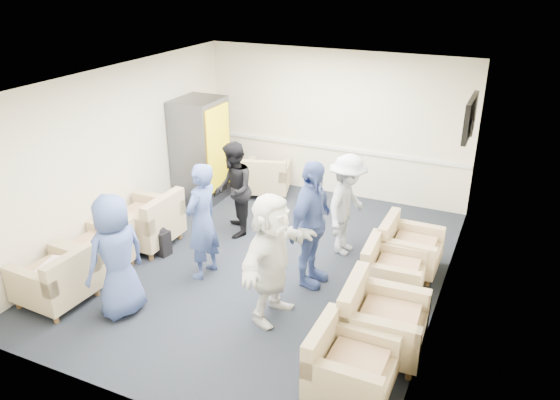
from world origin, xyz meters
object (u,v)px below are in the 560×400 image
at_px(armchair_corner, 267,178).
at_px(armchair_right_midfar, 390,272).
at_px(armchair_right_near, 346,367).
at_px(person_front_left, 116,256).
at_px(armchair_right_far, 407,249).
at_px(vending_machine, 201,150).
at_px(armchair_left_near, 58,280).
at_px(person_back_left, 234,190).
at_px(person_back_right, 347,205).
at_px(person_front_right, 272,258).
at_px(armchair_left_mid, 100,252).
at_px(person_mid_right, 311,225).
at_px(armchair_right_midnear, 379,323).
at_px(person_mid_left, 202,221).
at_px(armchair_left_far, 148,223).

bearing_deg(armchair_corner, armchair_right_midfar, 124.91).
relative_size(armchair_right_near, person_front_left, 0.51).
xyz_separation_m(armchair_right_far, vending_machine, (-4.02, 0.96, 0.63)).
distance_m(armchair_left_near, person_back_left, 2.94).
bearing_deg(person_back_left, armchair_corner, 157.99).
height_order(armchair_right_far, vending_machine, vending_machine).
height_order(person_front_left, person_back_right, person_front_left).
bearing_deg(armchair_corner, armchair_right_near, 107.91).
xyz_separation_m(armchair_right_midfar, armchair_right_far, (0.07, 0.70, 0.01)).
xyz_separation_m(armchair_right_far, person_front_left, (-3.03, -2.55, 0.48)).
distance_m(person_back_left, person_front_right, 2.35).
height_order(armchair_corner, person_front_left, person_front_left).
bearing_deg(armchair_left_mid, person_mid_right, 108.28).
relative_size(armchair_left_near, armchair_right_midnear, 0.94).
relative_size(armchair_right_near, person_back_left, 0.53).
bearing_deg(armchair_right_near, vending_machine, 47.46).
bearing_deg(person_back_left, armchair_right_far, 60.93).
xyz_separation_m(armchair_left_mid, person_front_left, (0.91, -0.65, 0.48)).
xyz_separation_m(armchair_left_near, person_front_left, (0.86, 0.17, 0.47)).
xyz_separation_m(armchair_corner, person_mid_left, (0.46, -2.97, 0.51)).
height_order(armchair_right_midnear, armchair_right_midfar, armchair_right_midnear).
height_order(armchair_left_mid, armchair_right_far, armchair_right_far).
distance_m(armchair_right_midnear, armchair_corner, 4.74).
xyz_separation_m(vending_machine, person_front_left, (0.99, -3.51, -0.15)).
bearing_deg(person_front_left, armchair_right_midfar, 138.78).
distance_m(person_front_left, person_mid_right, 2.51).
bearing_deg(person_mid_left, armchair_corner, -165.52).
height_order(person_front_left, person_back_left, person_front_left).
bearing_deg(armchair_right_near, person_mid_left, 61.44).
bearing_deg(armchair_left_far, armchair_left_near, -1.70).
xyz_separation_m(armchair_left_far, armchair_right_far, (3.82, 0.94, -0.05)).
xyz_separation_m(armchair_left_near, armchair_right_midfar, (3.83, 2.02, -0.03)).
relative_size(armchair_left_near, armchair_left_far, 0.95).
relative_size(armchair_left_far, armchair_right_midnear, 0.99).
height_order(armchair_right_midfar, person_mid_right, person_mid_right).
xyz_separation_m(armchair_left_far, armchair_right_midnear, (3.93, -0.98, -0.01)).
xyz_separation_m(armchair_left_mid, armchair_right_far, (3.94, 1.90, 0.00)).
distance_m(armchair_right_midfar, armchair_corner, 3.77).
bearing_deg(armchair_right_near, armchair_right_midfar, 1.83).
bearing_deg(person_mid_left, person_back_right, 137.96).
height_order(armchair_right_far, person_back_left, person_back_left).
xyz_separation_m(armchair_left_near, person_mid_right, (2.77, 1.81, 0.56)).
bearing_deg(person_mid_left, armchair_right_far, 123.22).
distance_m(armchair_right_near, person_back_left, 3.90).
bearing_deg(armchair_right_midfar, person_mid_right, 98.44).
xyz_separation_m(armchair_left_near, armchair_left_mid, (-0.04, 0.82, -0.02)).
relative_size(vending_machine, person_mid_left, 1.14).
relative_size(armchair_right_midnear, armchair_corner, 0.93).
height_order(armchair_right_midfar, vending_machine, vending_machine).
bearing_deg(person_mid_right, person_front_left, 136.14).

